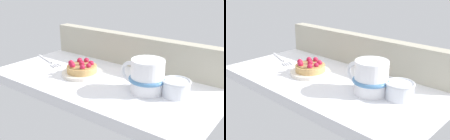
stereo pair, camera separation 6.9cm
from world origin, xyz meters
The scene contains 7 objects.
ground_plane centered at (0.00, 0.00, -1.56)cm, with size 67.22×34.80×3.13cm, color white.
window_rail_back centered at (0.00, 15.32, 5.15)cm, with size 65.88×4.17×10.30cm, color #B2AD99.
dessert_plate centered at (-7.13, -1.93, 0.47)cm, with size 12.33×12.33×1.02cm.
raspberry_tart centered at (-7.17, -1.95, 2.35)cm, with size 9.11×9.11×3.60cm.
coffee_mug centered at (14.72, -0.73, 4.31)cm, with size 13.11×9.80×8.83cm.
dessert_fork centered at (-25.95, 0.64, 0.30)cm, with size 16.66×6.82×0.60cm.
sugar_bowl centered at (22.04, 1.49, 2.30)cm, with size 7.39×7.39×4.32cm.
Camera 2 is at (52.89, -54.02, 29.69)cm, focal length 43.86 mm.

